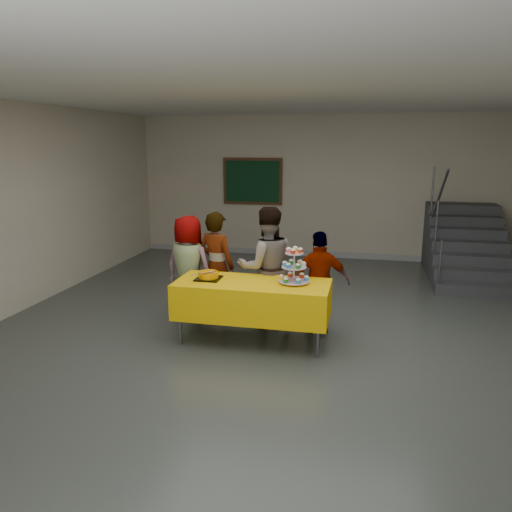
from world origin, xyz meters
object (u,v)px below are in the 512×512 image
at_px(cupcake_stand, 294,269).
at_px(schoolchild_c, 267,267).
at_px(staircase, 464,249).
at_px(schoolchild_a, 189,268).
at_px(noticeboard, 253,181).
at_px(schoolchild_b, 217,266).
at_px(schoolchild_d, 320,283).
at_px(bake_table, 252,299).
at_px(bear_cake, 209,275).

bearing_deg(cupcake_stand, schoolchild_c, 129.85).
bearing_deg(staircase, schoolchild_a, -141.00).
relative_size(schoolchild_a, noticeboard, 1.12).
bearing_deg(schoolchild_b, schoolchild_d, -170.58).
distance_m(schoolchild_c, noticeboard, 4.51).
bearing_deg(schoolchild_a, cupcake_stand, 170.52).
bearing_deg(schoolchild_a, schoolchild_c, -171.93).
xyz_separation_m(bake_table, schoolchild_b, (-0.68, 0.73, 0.20)).
distance_m(bear_cake, schoolchild_c, 0.85).
height_order(schoolchild_a, schoolchild_b, schoolchild_b).
distance_m(schoolchild_b, staircase, 5.04).
relative_size(bake_table, schoolchild_c, 1.16).
bearing_deg(cupcake_stand, staircase, 56.71).
bearing_deg(schoolchild_a, noticeboard, -77.70).
height_order(bake_table, schoolchild_b, schoolchild_b).
bearing_deg(noticeboard, schoolchild_b, -83.79).
xyz_separation_m(schoolchild_c, schoolchild_d, (0.72, -0.08, -0.14)).
bearing_deg(staircase, schoolchild_c, -131.55).
bearing_deg(schoolchild_b, schoolchild_a, 28.11).
bearing_deg(staircase, schoolchild_d, -123.54).
xyz_separation_m(schoolchild_b, staircase, (3.79, 3.31, -0.27)).
bearing_deg(cupcake_stand, schoolchild_b, 150.58).
distance_m(schoolchild_b, schoolchild_d, 1.47).
relative_size(schoolchild_a, schoolchild_b, 0.96).
height_order(schoolchild_c, schoolchild_d, schoolchild_c).
distance_m(cupcake_stand, bear_cake, 1.07).
distance_m(staircase, noticeboard, 4.47).
height_order(bake_table, cupcake_stand, cupcake_stand).
bearing_deg(schoolchild_b, noticeboard, -65.90).
xyz_separation_m(bear_cake, schoolchild_c, (0.62, 0.59, -0.02)).
distance_m(bake_table, schoolchild_d, 0.93).
xyz_separation_m(cupcake_stand, noticeboard, (-1.63, 4.81, 0.65)).
xyz_separation_m(schoolchild_a, schoolchild_b, (0.38, 0.07, 0.03)).
height_order(cupcake_stand, schoolchild_a, schoolchild_a).
bearing_deg(staircase, noticeboard, 168.86).
height_order(bear_cake, noticeboard, noticeboard).
bearing_deg(bear_cake, schoolchild_d, 20.74).
relative_size(schoolchild_a, schoolchild_c, 0.90).
height_order(bear_cake, schoolchild_c, schoolchild_c).
distance_m(schoolchild_a, staircase, 5.38).
bearing_deg(bear_cake, bake_table, -0.80).
height_order(schoolchild_a, staircase, staircase).
distance_m(bear_cake, schoolchild_a, 0.83).
bearing_deg(cupcake_stand, noticeboard, 108.72).
bearing_deg(bake_table, cupcake_stand, 7.23).
bearing_deg(noticeboard, staircase, -11.14).
xyz_separation_m(bear_cake, noticeboard, (-0.57, 4.87, 0.77)).
distance_m(schoolchild_c, schoolchild_d, 0.73).
height_order(bake_table, schoolchild_a, schoolchild_a).
xyz_separation_m(bake_table, schoolchild_a, (-1.07, 0.66, 0.17)).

